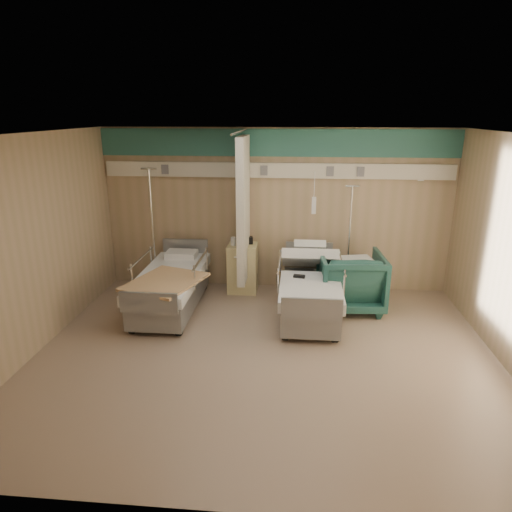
{
  "coord_description": "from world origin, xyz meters",
  "views": [
    {
      "loc": [
        0.37,
        -5.31,
        3.05
      ],
      "look_at": [
        -0.17,
        0.6,
        1.16
      ],
      "focal_mm": 32.0,
      "sensor_mm": 36.0,
      "label": 1
    }
  ],
  "objects_px": {
    "bed_left": "(171,291)",
    "iv_stand_left": "(155,267)",
    "bed_right": "(309,296)",
    "iv_stand_right": "(347,272)",
    "visitor_armchair": "(350,281)",
    "bedside_cabinet": "(243,268)"
  },
  "relations": [
    {
      "from": "bedside_cabinet",
      "to": "visitor_armchair",
      "type": "bearing_deg",
      "value": -17.98
    },
    {
      "from": "bed_left",
      "to": "bedside_cabinet",
      "type": "distance_m",
      "value": 1.39
    },
    {
      "from": "bed_right",
      "to": "visitor_armchair",
      "type": "height_order",
      "value": "visitor_armchair"
    },
    {
      "from": "bed_right",
      "to": "iv_stand_left",
      "type": "xyz_separation_m",
      "value": [
        -2.68,
        0.77,
        0.13
      ]
    },
    {
      "from": "bed_left",
      "to": "bedside_cabinet",
      "type": "height_order",
      "value": "bedside_cabinet"
    },
    {
      "from": "bedside_cabinet",
      "to": "iv_stand_left",
      "type": "xyz_separation_m",
      "value": [
        -1.53,
        -0.13,
        0.02
      ]
    },
    {
      "from": "bed_right",
      "to": "bed_left",
      "type": "xyz_separation_m",
      "value": [
        -2.2,
        0.0,
        0.0
      ]
    },
    {
      "from": "visitor_armchair",
      "to": "iv_stand_left",
      "type": "distance_m",
      "value": 3.36
    },
    {
      "from": "bedside_cabinet",
      "to": "bed_left",
      "type": "bearing_deg",
      "value": -139.4
    },
    {
      "from": "visitor_armchair",
      "to": "iv_stand_right",
      "type": "height_order",
      "value": "iv_stand_right"
    },
    {
      "from": "bed_right",
      "to": "iv_stand_left",
      "type": "relative_size",
      "value": 1.0
    },
    {
      "from": "bed_left",
      "to": "visitor_armchair",
      "type": "bearing_deg",
      "value": 6.32
    },
    {
      "from": "bed_left",
      "to": "iv_stand_left",
      "type": "bearing_deg",
      "value": 121.95
    },
    {
      "from": "bed_left",
      "to": "bedside_cabinet",
      "type": "xyz_separation_m",
      "value": [
        1.05,
        0.9,
        0.11
      ]
    },
    {
      "from": "bed_right",
      "to": "iv_stand_right",
      "type": "relative_size",
      "value": 1.14
    },
    {
      "from": "iv_stand_right",
      "to": "iv_stand_left",
      "type": "relative_size",
      "value": 0.87
    },
    {
      "from": "bed_right",
      "to": "visitor_armchair",
      "type": "bearing_deg",
      "value": 25.9
    },
    {
      "from": "bed_left",
      "to": "iv_stand_left",
      "type": "distance_m",
      "value": 0.92
    },
    {
      "from": "bed_left",
      "to": "iv_stand_left",
      "type": "height_order",
      "value": "iv_stand_left"
    },
    {
      "from": "iv_stand_right",
      "to": "iv_stand_left",
      "type": "xyz_separation_m",
      "value": [
        -3.35,
        -0.21,
        0.06
      ]
    },
    {
      "from": "bed_right",
      "to": "bed_left",
      "type": "height_order",
      "value": "same"
    },
    {
      "from": "bed_right",
      "to": "iv_stand_right",
      "type": "distance_m",
      "value": 1.19
    }
  ]
}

